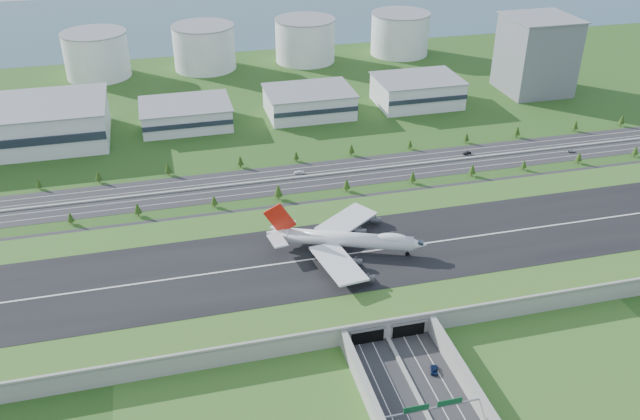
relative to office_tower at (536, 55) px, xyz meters
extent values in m
plane|color=#264716|center=(-200.00, -195.00, -27.50)|extent=(1200.00, 1200.00, 0.00)
cube|color=gray|center=(-200.00, -195.00, -23.50)|extent=(520.00, 100.00, 8.00)
cube|color=#296322|center=(-200.00, -195.00, -19.42)|extent=(520.00, 100.00, 0.16)
cube|color=black|center=(-200.00, -195.00, -19.28)|extent=(520.00, 58.00, 0.12)
cube|color=silver|center=(-200.00, -195.00, -19.20)|extent=(520.00, 0.90, 0.02)
cube|color=gray|center=(-200.00, -244.40, -18.90)|extent=(520.00, 1.20, 1.20)
cube|color=gray|center=(-181.80, -295.00, -23.50)|extent=(2.40, 100.00, 8.00)
cube|color=black|center=(-208.50, -245.20, -24.30)|extent=(13.00, 1.20, 6.00)
cube|color=black|center=(-191.50, -245.20, -24.30)|extent=(13.00, 1.20, 6.00)
cylinder|color=gray|center=(-181.00, -290.00, -24.00)|extent=(0.70, 0.70, 7.00)
cube|color=gray|center=(-200.00, -290.00, -20.30)|extent=(38.00, 0.50, 0.50)
cube|color=#0C4C23|center=(-206.00, -290.10, -18.90)|extent=(9.00, 0.30, 2.40)
cube|color=#0C4C23|center=(-194.00, -290.10, -18.90)|extent=(9.00, 0.30, 2.40)
cube|color=#28282B|center=(-200.00, -100.00, -27.44)|extent=(560.00, 36.00, 0.12)
cylinder|color=#3D2819|center=(-327.08, -122.00, -26.38)|extent=(0.50, 0.50, 2.25)
cone|color=#1F4011|center=(-327.08, -122.00, -23.50)|extent=(3.50, 3.50, 4.50)
cylinder|color=#3D2819|center=(-293.90, -122.00, -26.21)|extent=(0.50, 0.50, 2.59)
cone|color=#1F4011|center=(-293.90, -122.00, -22.90)|extent=(4.02, 4.02, 5.17)
cylinder|color=#3D2819|center=(-254.44, -122.00, -26.35)|extent=(0.50, 0.50, 2.30)
cone|color=#1F4011|center=(-254.44, -122.00, -23.42)|extent=(3.57, 3.57, 4.59)
cylinder|color=#3D2819|center=(-219.85, -122.00, -26.02)|extent=(0.50, 0.50, 2.96)
cone|color=#1F4011|center=(-219.85, -122.00, -22.25)|extent=(4.60, 4.60, 5.91)
cylinder|color=#3D2819|center=(-181.46, -122.00, -26.24)|extent=(0.50, 0.50, 2.52)
cone|color=#1F4011|center=(-181.46, -122.00, -23.01)|extent=(3.93, 3.93, 5.05)
cylinder|color=#3D2819|center=(-142.61, -122.00, -26.27)|extent=(0.50, 0.50, 2.46)
cone|color=#1F4011|center=(-142.61, -122.00, -23.13)|extent=(3.83, 3.83, 4.92)
cylinder|color=#3D2819|center=(-106.11, -122.00, -26.23)|extent=(0.50, 0.50, 2.53)
cone|color=#1F4011|center=(-106.11, -122.00, -23.00)|extent=(3.94, 3.94, 5.06)
cylinder|color=#3D2819|center=(-73.18, -122.00, -26.44)|extent=(0.50, 0.50, 2.12)
cone|color=#1F4011|center=(-73.18, -122.00, -23.73)|extent=(3.30, 3.30, 4.24)
cylinder|color=#3D2819|center=(-36.99, -122.00, -26.26)|extent=(0.50, 0.50, 2.48)
cone|color=#1F4011|center=(-36.99, -122.00, -23.10)|extent=(3.85, 3.85, 4.95)
cylinder|color=#3D2819|center=(1.85, -122.00, -26.33)|extent=(0.50, 0.50, 2.34)
cone|color=#1F4011|center=(1.85, -122.00, -23.34)|extent=(3.64, 3.64, 4.68)
cylinder|color=#3D2819|center=(-346.79, -78.00, -26.48)|extent=(0.50, 0.50, 2.04)
cone|color=#1F4011|center=(-346.79, -78.00, -23.88)|extent=(3.17, 3.17, 4.08)
cylinder|color=#3D2819|center=(-314.85, -78.00, -26.30)|extent=(0.50, 0.50, 2.40)
cone|color=#1F4011|center=(-314.85, -78.00, -23.24)|extent=(3.73, 3.73, 4.79)
cylinder|color=#3D2819|center=(-276.05, -78.00, -26.20)|extent=(0.50, 0.50, 2.59)
cone|color=#1F4011|center=(-276.05, -78.00, -22.89)|extent=(4.04, 4.04, 5.19)
cylinder|color=#3D2819|center=(-234.15, -78.00, -26.24)|extent=(0.50, 0.50, 2.51)
cone|color=#1F4011|center=(-234.15, -78.00, -23.04)|extent=(3.90, 3.90, 5.02)
cylinder|color=#3D2819|center=(-200.41, -78.00, -26.40)|extent=(0.50, 0.50, 2.21)
cone|color=#1F4011|center=(-200.41, -78.00, -23.57)|extent=(3.44, 3.44, 4.42)
cylinder|color=#3D2819|center=(-165.79, -78.00, -26.23)|extent=(0.50, 0.50, 2.55)
cone|color=#1F4011|center=(-165.79, -78.00, -22.97)|extent=(3.96, 3.96, 5.10)
cylinder|color=#3D2819|center=(-127.61, -78.00, -26.47)|extent=(0.50, 0.50, 2.06)
cone|color=#1F4011|center=(-127.61, -78.00, -23.85)|extent=(3.20, 3.20, 4.11)
cylinder|color=#3D2819|center=(-89.42, -78.00, -26.34)|extent=(0.50, 0.50, 2.31)
cone|color=#1F4011|center=(-89.42, -78.00, -23.39)|extent=(3.60, 3.60, 4.62)
cylinder|color=#3D2819|center=(-54.00, -78.00, -26.18)|extent=(0.50, 0.50, 2.64)
cone|color=#1F4011|center=(-54.00, -78.00, -22.81)|extent=(4.10, 4.10, 5.27)
cylinder|color=#3D2819|center=(-11.60, -78.00, -26.24)|extent=(0.50, 0.50, 2.52)
cone|color=#1F4011|center=(-11.60, -78.00, -23.03)|extent=(3.91, 3.91, 5.03)
cylinder|color=#3D2819|center=(23.36, -78.00, -26.18)|extent=(0.50, 0.50, 2.64)
cone|color=#1F4011|center=(23.36, -78.00, -22.82)|extent=(4.10, 4.10, 5.27)
cube|color=silver|center=(-370.00, -10.00, -15.00)|extent=(120.00, 60.00, 25.00)
cube|color=silver|center=(-260.00, -5.00, -20.00)|extent=(58.00, 42.00, 15.00)
cube|color=silver|center=(-175.00, -5.00, -19.00)|extent=(58.00, 42.00, 17.00)
cube|color=silver|center=(-95.00, -5.00, -18.00)|extent=(58.00, 42.00, 19.00)
cube|color=slate|center=(0.00, 0.00, 0.00)|extent=(46.00, 46.00, 55.00)
cylinder|color=silver|center=(-320.00, 115.00, -10.00)|extent=(50.00, 50.00, 35.00)
cylinder|color=silver|center=(-235.00, 115.00, -10.00)|extent=(50.00, 50.00, 35.00)
cylinder|color=silver|center=(-150.00, 115.00, -10.00)|extent=(50.00, 50.00, 35.00)
cylinder|color=silver|center=(-65.00, 115.00, -10.00)|extent=(50.00, 50.00, 35.00)
cube|color=#345664|center=(-200.00, 285.00, -27.47)|extent=(1200.00, 260.00, 0.06)
cylinder|color=silver|center=(-201.65, -192.29, -13.09)|extent=(57.44, 28.22, 6.76)
cone|color=silver|center=(-172.22, -204.04, -13.09)|extent=(10.36, 9.41, 6.76)
cone|color=silver|center=(-231.08, -180.53, -12.67)|extent=(12.32, 10.20, 6.76)
ellipsoid|color=silver|center=(-182.97, -199.75, -10.66)|extent=(15.34, 10.24, 4.16)
cube|color=silver|center=(-210.27, -208.18, -14.15)|extent=(19.17, 33.63, 1.67)
cube|color=silver|center=(-196.95, -174.83, -14.15)|extent=(33.70, 29.83, 1.67)
cylinder|color=#38383D|center=(-201.67, -205.93, -16.47)|extent=(6.28, 4.98, 3.17)
cylinder|color=#38383D|center=(-200.27, -219.00, -16.47)|extent=(6.28, 4.98, 3.17)
cylinder|color=#38383D|center=(-192.27, -182.39, -16.47)|extent=(6.28, 4.98, 3.17)
cylinder|color=#38383D|center=(-182.24, -173.88, -16.47)|extent=(6.28, 4.98, 3.17)
cube|color=silver|center=(-232.65, -187.30, -11.83)|extent=(7.94, 12.41, 0.63)
cube|color=silver|center=(-227.55, -174.55, -11.83)|extent=(13.05, 12.17, 0.63)
cube|color=red|center=(-230.10, -180.92, -4.64)|extent=(14.34, 6.47, 15.84)
cylinder|color=black|center=(-176.30, -202.41, -18.64)|extent=(2.01, 0.74, 2.01)
cylinder|color=black|center=(-206.83, -193.86, -18.64)|extent=(2.01, 0.74, 2.01)
cylinder|color=black|center=(-204.32, -187.58, -18.64)|extent=(2.01, 0.74, 2.01)
cylinder|color=black|center=(-212.72, -191.51, -18.64)|extent=(2.01, 0.74, 2.01)
cylinder|color=black|center=(-210.21, -185.23, -18.64)|extent=(2.01, 0.74, 2.01)
imported|color=#0D1A41|center=(-189.24, -266.78, -26.58)|extent=(4.54, 6.31, 1.60)
imported|color=black|center=(-96.26, -94.24, -26.53)|extent=(5.36, 2.60, 1.69)
imported|color=#A7A8AC|center=(-32.31, -107.07, -26.67)|extent=(5.42, 3.24, 1.41)
imported|color=white|center=(-202.45, -94.65, -26.55)|extent=(6.18, 3.89, 1.67)
camera|label=1|loc=(-276.48, -439.26, 149.71)|focal=38.00mm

